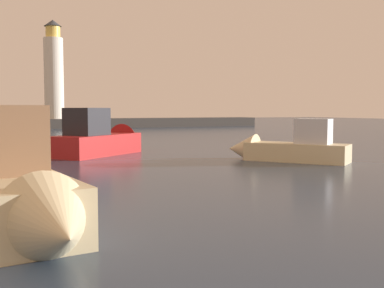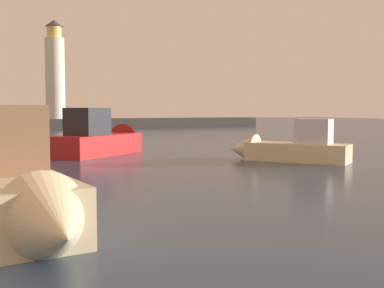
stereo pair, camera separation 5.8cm
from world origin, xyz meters
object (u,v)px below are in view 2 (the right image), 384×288
Objects in this scene: lighthouse at (55,72)px; motorboat_0 at (283,148)px; motorboat_3 at (107,139)px; motorboat_1 at (21,194)px.

motorboat_0 is at bearing -84.00° from lighthouse.
lighthouse is at bearing 86.49° from motorboat_3.
motorboat_3 is at bearing 70.76° from motorboat_1.
motorboat_1 is at bearing -109.24° from motorboat_3.
lighthouse reaches higher than motorboat_0.
motorboat_3 is (6.70, 19.19, 0.00)m from motorboat_1.
lighthouse reaches higher than motorboat_1.
motorboat_1 is (-9.42, -63.51, -7.63)m from lighthouse.
motorboat_1 reaches higher than motorboat_3.
motorboat_1 is 20.33m from motorboat_3.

